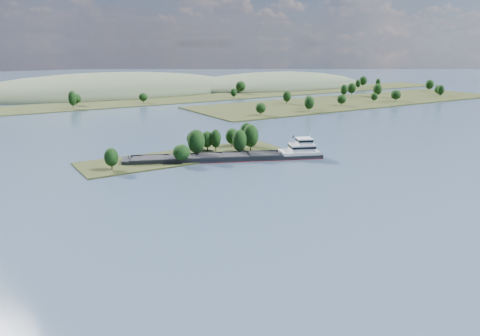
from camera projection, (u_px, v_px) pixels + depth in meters
ground at (255, 189)px, 173.79m from camera, size 1800.00×1800.00×0.00m
tree_island at (202, 147)px, 225.12m from camera, size 100.00×31.69×14.89m
right_bank at (356, 100)px, 439.04m from camera, size 320.00×90.00×14.98m
back_shoreline at (87, 105)px, 408.51m from camera, size 900.00×60.00×15.91m
hill_east at (275, 86)px, 593.44m from camera, size 260.00×140.00×36.00m
hill_west at (112, 93)px, 517.22m from camera, size 320.00×160.00×44.00m
cargo_barge at (238, 156)px, 218.62m from camera, size 89.90×45.23×12.54m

